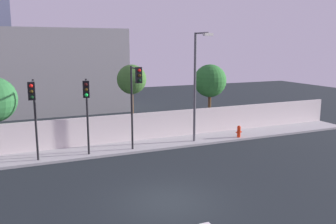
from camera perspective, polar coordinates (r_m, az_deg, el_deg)
The scene contains 11 objects.
ground_plane at distance 15.45m, azimuth -0.02°, elevation -13.97°, with size 80.00×80.00×0.00m, color black.
sidewalk at distance 22.74m, azimuth -8.27°, elevation -5.79°, with size 36.00×2.40×0.15m, color #A2A2A2.
perimeter_wall at distance 23.70m, azimuth -9.15°, elevation -2.71°, with size 36.00×0.18×1.80m, color silver.
traffic_light_left at distance 21.00m, azimuth -5.16°, elevation 3.39°, with size 0.35×1.52×5.05m.
traffic_light_center at distance 20.32m, azimuth -12.68°, elevation 1.68°, with size 0.50×1.53×4.40m.
traffic_light_right at distance 19.83m, azimuth -20.44°, elevation 1.26°, with size 0.42×1.85×4.48m.
street_lamp_curbside at distance 23.26m, azimuth 4.52°, elevation 5.14°, with size 0.62×1.63×7.03m.
fire_hydrant at distance 25.42m, azimuth 11.09°, elevation -2.95°, with size 0.44×0.26×0.81m.
roadside_tree_midright at distance 24.69m, azimuth -5.74°, elevation 5.05°, with size 2.00×2.00×5.13m.
roadside_tree_rightmost at distance 27.18m, azimuth 6.63°, elevation 4.85°, with size 2.43×2.43×5.02m.
low_building_distant at distance 36.71m, azimuth -17.09°, elevation 6.21°, with size 12.82×6.00×7.94m, color gray.
Camera 1 is at (-5.57, -12.92, 6.38)m, focal length 38.71 mm.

